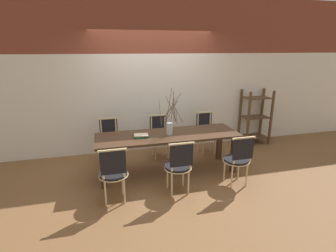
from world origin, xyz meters
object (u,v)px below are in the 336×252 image
object	(u,v)px
book_stack	(141,136)
shelving_rack	(255,117)
chair_far_center	(206,131)
vase_centerpiece	(170,126)
chair_near_center	(238,158)
dining_table	(168,140)

from	to	relation	value
book_stack	shelving_rack	size ratio (longest dim) A/B	0.21
book_stack	shelving_rack	bearing A→B (deg)	19.79
chair_far_center	vase_centerpiece	xyz separation A→B (m)	(-1.00, -0.75, 0.39)
chair_far_center	shelving_rack	xyz separation A→B (m)	(1.33, 0.26, 0.15)
chair_far_center	book_stack	size ratio (longest dim) A/B	3.34
vase_centerpiece	shelving_rack	bearing A→B (deg)	23.44
book_stack	chair_far_center	bearing A→B (deg)	26.90
vase_centerpiece	chair_near_center	bearing A→B (deg)	-36.69
chair_far_center	book_stack	distance (m)	1.70
chair_far_center	vase_centerpiece	world-z (taller)	vase_centerpiece
book_stack	shelving_rack	world-z (taller)	shelving_rack
chair_far_center	vase_centerpiece	size ratio (longest dim) A/B	1.07
dining_table	vase_centerpiece	world-z (taller)	vase_centerpiece
shelving_rack	vase_centerpiece	bearing A→B (deg)	-156.56
chair_near_center	chair_far_center	size ratio (longest dim) A/B	1.00
chair_near_center	shelving_rack	distance (m)	2.21
chair_far_center	shelving_rack	bearing A→B (deg)	-169.06
shelving_rack	book_stack	bearing A→B (deg)	-160.21
chair_far_center	vase_centerpiece	distance (m)	1.31
dining_table	book_stack	size ratio (longest dim) A/B	9.55
chair_far_center	book_stack	bearing A→B (deg)	26.90
vase_centerpiece	chair_far_center	bearing A→B (deg)	36.92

